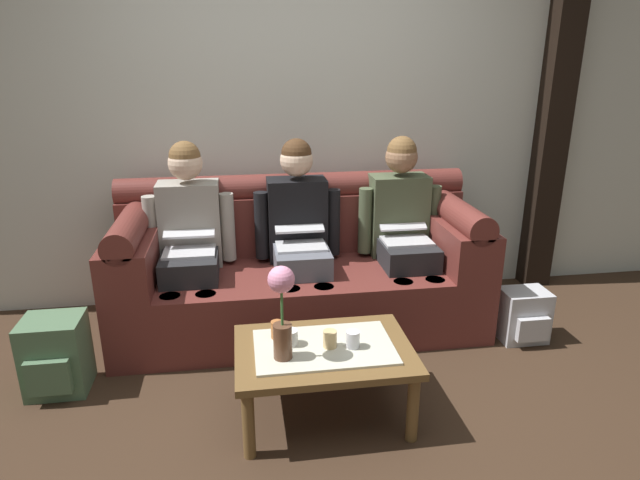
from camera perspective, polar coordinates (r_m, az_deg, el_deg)
name	(u,v)px	position (r m, az deg, el deg)	size (l,w,h in m)	color
ground_plane	(329,434)	(2.74, 0.94, -19.77)	(14.00, 14.00, 0.00)	#382619
back_wall_patterned	(289,95)	(3.83, -3.33, 14.99)	(6.00, 0.12, 2.90)	silver
timber_pillar	(556,94)	(4.34, 23.65, 13.96)	(0.20, 0.20, 2.90)	black
couch	(300,271)	(3.56, -2.17, -3.24)	(2.31, 0.88, 0.96)	maroon
person_left	(190,234)	(3.45, -13.61, 0.62)	(0.56, 0.67, 1.22)	#232326
person_middle	(299,229)	(3.45, -2.22, 1.17)	(0.56, 0.67, 1.22)	#595B66
person_right	(403,224)	(3.59, 8.71, 1.66)	(0.56, 0.67, 1.22)	#232326
coffee_table	(324,356)	(2.67, 0.41, -12.17)	(0.85, 0.60, 0.39)	brown
flower_vase	(282,306)	(2.43, -4.05, -6.96)	(0.12, 0.12, 0.45)	brown
cup_near_left	(353,339)	(2.62, 3.48, -10.43)	(0.07, 0.07, 0.08)	silver
cup_near_right	(330,339)	(2.61, 1.05, -10.40)	(0.07, 0.07, 0.08)	#DBB77A
cup_far_center	(277,330)	(2.70, -4.56, -9.41)	(0.06, 0.06, 0.09)	#B26633
cup_far_left	(290,337)	(2.64, -3.18, -10.22)	(0.08, 0.08, 0.08)	white
backpack_right	(523,316)	(3.65, 20.68, -7.51)	(0.28, 0.26, 0.33)	#B7B7BC
backpack_left	(56,356)	(3.24, -26.10, -10.94)	(0.31, 0.31, 0.41)	#4C6B4C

